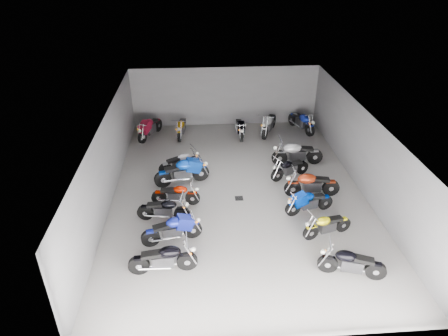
{
  "coord_description": "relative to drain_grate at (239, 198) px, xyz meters",
  "views": [
    {
      "loc": [
        -1.54,
        -13.6,
        8.83
      ],
      "look_at": [
        -0.55,
        0.23,
        1.0
      ],
      "focal_mm": 32.0,
      "sensor_mm": 36.0,
      "label": 1
    }
  ],
  "objects": [
    {
      "name": "ground",
      "position": [
        0.0,
        0.5,
        -0.01
      ],
      "size": [
        14.0,
        14.0,
        0.0
      ],
      "primitive_type": "plane",
      "color": "gray",
      "rests_on": "ground"
    },
    {
      "name": "wall_back",
      "position": [
        0.0,
        7.5,
        1.59
      ],
      "size": [
        10.0,
        0.1,
        3.2
      ],
      "primitive_type": "cube",
      "color": "slate",
      "rests_on": "ground"
    },
    {
      "name": "wall_left",
      "position": [
        -5.0,
        0.5,
        1.59
      ],
      "size": [
        0.1,
        14.0,
        3.2
      ],
      "primitive_type": "cube",
      "color": "slate",
      "rests_on": "ground"
    },
    {
      "name": "wall_right",
      "position": [
        5.0,
        0.5,
        1.59
      ],
      "size": [
        0.1,
        14.0,
        3.2
      ],
      "primitive_type": "cube",
      "color": "slate",
      "rests_on": "ground"
    },
    {
      "name": "ceiling",
      "position": [
        0.0,
        0.5,
        3.21
      ],
      "size": [
        10.0,
        14.0,
        0.04
      ],
      "primitive_type": "cube",
      "color": "black",
      "rests_on": "wall_back"
    },
    {
      "name": "drain_grate",
      "position": [
        0.0,
        0.0,
        0.0
      ],
      "size": [
        0.32,
        0.32,
        0.01
      ],
      "primitive_type": "cube",
      "color": "black",
      "rests_on": "ground"
    },
    {
      "name": "motorcycle_left_a",
      "position": [
        -2.71,
        -3.84,
        0.5
      ],
      "size": [
        2.11,
        0.44,
        0.93
      ],
      "rotation": [
        0.0,
        0.0,
        -1.52
      ],
      "color": "black",
      "rests_on": "ground"
    },
    {
      "name": "motorcycle_left_b",
      "position": [
        -2.5,
        -2.42,
        0.49
      ],
      "size": [
        2.05,
        0.64,
        0.91
      ],
      "rotation": [
        0.0,
        0.0,
        -1.33
      ],
      "color": "black",
      "rests_on": "ground"
    },
    {
      "name": "motorcycle_left_c",
      "position": [
        -2.85,
        -1.2,
        0.46
      ],
      "size": [
        1.94,
        0.47,
        0.86
      ],
      "rotation": [
        0.0,
        0.0,
        -1.71
      ],
      "color": "black",
      "rests_on": "ground"
    },
    {
      "name": "motorcycle_left_d",
      "position": [
        -2.45,
        -0.21,
        0.44
      ],
      "size": [
        1.88,
        0.42,
        0.82
      ],
      "rotation": [
        0.0,
        0.0,
        -1.68
      ],
      "color": "black",
      "rests_on": "ground"
    },
    {
      "name": "motorcycle_left_e",
      "position": [
        -2.23,
        1.31,
        0.55
      ],
      "size": [
        2.3,
        0.75,
        1.03
      ],
      "rotation": [
        0.0,
        0.0,
        -1.32
      ],
      "color": "black",
      "rests_on": "ground"
    },
    {
      "name": "motorcycle_left_f",
      "position": [
        -2.36,
        2.33,
        0.45
      ],
      "size": [
        1.81,
        0.87,
        0.84
      ],
      "rotation": [
        0.0,
        0.0,
        -1.17
      ],
      "color": "black",
      "rests_on": "ground"
    },
    {
      "name": "motorcycle_right_a",
      "position": [
        2.91,
        -4.4,
        0.48
      ],
      "size": [
        1.98,
        0.7,
        0.89
      ],
      "rotation": [
        0.0,
        0.0,
        1.28
      ],
      "color": "black",
      "rests_on": "ground"
    },
    {
      "name": "motorcycle_right_b",
      "position": [
        2.75,
        -2.49,
        0.44
      ],
      "size": [
        1.81,
        0.64,
        0.81
      ],
      "rotation": [
        0.0,
        0.0,
        1.86
      ],
      "color": "black",
      "rests_on": "ground"
    },
    {
      "name": "motorcycle_right_c",
      "position": [
        2.48,
        -1.1,
        0.46
      ],
      "size": [
        1.91,
        0.61,
        0.85
      ],
      "rotation": [
        0.0,
        0.0,
        1.82
      ],
      "color": "black",
      "rests_on": "ground"
    },
    {
      "name": "motorcycle_right_d",
      "position": [
        2.87,
        0.02,
        0.52
      ],
      "size": [
        2.21,
        0.45,
        0.97
      ],
      "rotation": [
        0.0,
        0.0,
        1.54
      ],
      "color": "black",
      "rests_on": "ground"
    },
    {
      "name": "motorcycle_right_e",
      "position": [
        2.32,
        1.48,
        0.45
      ],
      "size": [
        1.79,
        0.92,
        0.84
      ],
      "rotation": [
        0.0,
        0.0,
        2.0
      ],
      "color": "black",
      "rests_on": "ground"
    },
    {
      "name": "motorcycle_right_f",
      "position": [
        2.89,
        2.62,
        0.55
      ],
      "size": [
        2.33,
        0.45,
        1.03
      ],
      "rotation": [
        0.0,
        0.0,
        1.57
      ],
      "color": "black",
      "rests_on": "ground"
    },
    {
      "name": "motorcycle_back_a",
      "position": [
        -4.01,
        6.05,
        0.53
      ],
      "size": [
        1.08,
        2.08,
        0.98
      ],
      "rotation": [
        0.0,
        0.0,
        2.71
      ],
      "color": "black",
      "rests_on": "ground"
    },
    {
      "name": "motorcycle_back_b",
      "position": [
        -2.38,
        6.1,
        0.49
      ],
      "size": [
        0.48,
        2.06,
        0.91
      ],
      "rotation": [
        0.0,
        0.0,
        3.01
      ],
      "color": "black",
      "rests_on": "ground"
    },
    {
      "name": "motorcycle_back_d",
      "position": [
        0.64,
        5.85,
        0.47
      ],
      "size": [
        0.4,
        2.0,
        0.88
      ],
      "rotation": [
        0.0,
        0.0,
        3.16
      ],
      "color": "black",
      "rests_on": "ground"
    },
    {
      "name": "motorcycle_back_e",
      "position": [
        2.2,
        6.08,
        0.55
      ],
      "size": [
        1.1,
        2.15,
        1.01
      ],
      "rotation": [
        0.0,
        0.0,
        2.71
      ],
      "color": "black",
      "rests_on": "ground"
    },
    {
      "name": "motorcycle_back_f",
      "position": [
        4.01,
        6.29,
        0.53
      ],
      "size": [
        0.95,
        2.13,
        0.98
      ],
      "rotation": [
        0.0,
        0.0,
        3.52
      ],
      "color": "black",
      "rests_on": "ground"
    }
  ]
}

